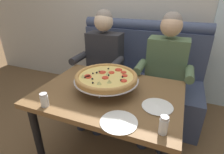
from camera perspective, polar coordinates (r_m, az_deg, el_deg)
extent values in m
cube|color=#424C6B|center=(2.29, 6.50, -6.52)|extent=(1.58, 0.60, 0.46)
cube|color=#424C6B|center=(2.44, 9.57, 7.22)|extent=(1.58, 0.18, 0.65)
cylinder|color=#424C6B|center=(2.35, 10.25, 15.93)|extent=(1.58, 0.14, 0.14)
cube|color=brown|center=(1.43, -0.90, -5.32)|extent=(1.12, 0.82, 0.04)
cylinder|color=black|center=(1.66, -22.51, -18.06)|extent=(0.06, 0.06, 0.68)
cylinder|color=black|center=(2.07, -9.83, -6.76)|extent=(0.06, 0.06, 0.68)
cylinder|color=black|center=(1.83, 18.25, -12.66)|extent=(0.06, 0.06, 0.68)
cube|color=#2D3342|center=(2.04, -4.65, -0.76)|extent=(0.34, 0.40, 0.15)
cylinder|color=#2D3342|center=(2.06, -10.02, -10.82)|extent=(0.11, 0.11, 0.46)
cylinder|color=#2D3342|center=(1.97, -4.93, -12.23)|extent=(0.11, 0.11, 0.46)
cube|color=#2D2D33|center=(2.15, -2.24, 6.57)|extent=(0.40, 0.22, 0.56)
cylinder|color=#2D2D33|center=(2.06, -10.65, 5.97)|extent=(0.08, 0.28, 0.08)
cylinder|color=#2D2D33|center=(1.87, 1.48, 4.32)|extent=(0.08, 0.28, 0.08)
sphere|color=beige|center=(2.03, -2.69, 17.26)|extent=(0.21, 0.21, 0.21)
sphere|color=gray|center=(2.04, -2.58, 18.27)|extent=(0.19, 0.19, 0.19)
cube|color=#2D3342|center=(1.87, 15.36, -4.32)|extent=(0.34, 0.40, 0.15)
cylinder|color=#2D3342|center=(1.85, 9.95, -15.70)|extent=(0.11, 0.11, 0.46)
cylinder|color=#2D3342|center=(1.83, 16.31, -16.87)|extent=(0.11, 0.11, 0.46)
cube|color=#56704C|center=(1.98, 16.91, 3.82)|extent=(0.40, 0.22, 0.56)
cylinder|color=#56704C|center=(1.80, 8.95, 3.21)|extent=(0.08, 0.28, 0.08)
cylinder|color=#56704C|center=(1.77, 23.55, 0.88)|extent=(0.08, 0.28, 0.08)
sphere|color=#DBB28E|center=(1.86, 18.45, 15.28)|extent=(0.21, 0.21, 0.21)
sphere|color=gray|center=(1.86, 18.63, 16.37)|extent=(0.19, 0.19, 0.19)
cylinder|color=silver|center=(1.32, -4.13, -4.97)|extent=(0.01, 0.01, 0.09)
cylinder|color=silver|center=(1.52, -4.79, -0.62)|extent=(0.01, 0.01, 0.09)
cylinder|color=silver|center=(1.44, 3.44, -2.12)|extent=(0.01, 0.01, 0.09)
torus|color=silver|center=(1.41, -1.83, -1.07)|extent=(0.28, 0.28, 0.01)
cylinder|color=silver|center=(1.40, -1.84, -0.78)|extent=(0.51, 0.51, 0.00)
cylinder|color=tan|center=(1.40, -1.84, -0.38)|extent=(0.48, 0.48, 0.02)
torus|color=tan|center=(1.39, -1.86, 0.33)|extent=(0.49, 0.49, 0.03)
cylinder|color=#EFCC6B|center=(1.39, -1.85, 0.14)|extent=(0.42, 0.42, 0.01)
cylinder|color=red|center=(1.40, -7.80, 0.37)|extent=(0.05, 0.05, 0.01)
cylinder|color=red|center=(1.50, 2.11, 2.35)|extent=(0.06, 0.06, 0.01)
cylinder|color=red|center=(1.31, 3.77, -1.18)|extent=(0.05, 0.05, 0.01)
cylinder|color=red|center=(1.38, -7.52, -0.02)|extent=(0.05, 0.05, 0.01)
cylinder|color=red|center=(1.39, 4.07, 0.46)|extent=(0.05, 0.05, 0.01)
cylinder|color=red|center=(1.45, -3.07, 1.54)|extent=(0.06, 0.06, 0.01)
cylinder|color=red|center=(1.45, 3.70, 1.52)|extent=(0.05, 0.05, 0.01)
cylinder|color=red|center=(1.36, -2.18, -0.21)|extent=(0.05, 0.05, 0.01)
cylinder|color=red|center=(1.44, -0.17, 1.45)|extent=(0.05, 0.05, 0.01)
sphere|color=black|center=(1.44, -4.95, 1.39)|extent=(0.01, 0.01, 0.01)
sphere|color=black|center=(1.34, -6.30, -0.55)|extent=(0.01, 0.01, 0.01)
sphere|color=black|center=(1.51, -1.17, 2.73)|extent=(0.01, 0.01, 0.01)
sphere|color=black|center=(1.39, -1.07, 0.59)|extent=(0.01, 0.01, 0.01)
sphere|color=black|center=(1.44, -4.83, 1.49)|extent=(0.01, 0.01, 0.01)
sphere|color=black|center=(1.46, -4.06, 1.76)|extent=(0.01, 0.01, 0.01)
sphere|color=black|center=(1.32, 2.85, -0.97)|extent=(0.01, 0.01, 0.01)
sphere|color=black|center=(1.37, -8.62, -0.11)|extent=(0.01, 0.01, 0.01)
sphere|color=black|center=(1.43, -6.13, 1.17)|extent=(0.01, 0.01, 0.01)
sphere|color=black|center=(1.28, -6.16, -1.84)|extent=(0.01, 0.01, 0.01)
sphere|color=black|center=(1.37, 3.37, 0.07)|extent=(0.01, 0.01, 0.01)
cone|color=#CCC675|center=(1.41, -1.36, 1.17)|extent=(0.04, 0.04, 0.02)
cone|color=#CCC675|center=(1.27, -4.15, -1.84)|extent=(0.04, 0.04, 0.02)
cone|color=#CCC675|center=(1.28, -0.89, -1.35)|extent=(0.04, 0.04, 0.02)
cone|color=#CCC675|center=(1.38, -9.28, 0.34)|extent=(0.04, 0.04, 0.02)
cylinder|color=white|center=(1.05, 16.10, -14.94)|extent=(0.05, 0.05, 0.09)
cylinder|color=#A82D19|center=(1.06, 15.99, -15.59)|extent=(0.04, 0.04, 0.06)
cylinder|color=silver|center=(1.02, 16.48, -12.52)|extent=(0.05, 0.05, 0.02)
cylinder|color=white|center=(1.32, -20.77, -7.20)|extent=(0.05, 0.05, 0.08)
cylinder|color=silver|center=(1.32, -20.67, -7.73)|extent=(0.05, 0.05, 0.05)
cylinder|color=silver|center=(1.29, -21.10, -5.35)|extent=(0.05, 0.05, 0.02)
cylinder|color=white|center=(1.28, 14.29, -9.14)|extent=(0.15, 0.15, 0.01)
cone|color=white|center=(1.27, 14.33, -8.81)|extent=(0.21, 0.21, 0.01)
cylinder|color=white|center=(1.11, 2.19, -14.16)|extent=(0.16, 0.16, 0.01)
cone|color=white|center=(1.11, 2.20, -13.80)|extent=(0.23, 0.23, 0.01)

